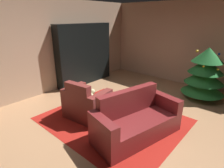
{
  "coord_description": "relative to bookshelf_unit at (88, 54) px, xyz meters",
  "views": [
    {
      "loc": [
        2.28,
        -2.93,
        2.22
      ],
      "look_at": [
        -0.42,
        0.13,
        0.71
      ],
      "focal_mm": 29.41,
      "sensor_mm": 36.0,
      "label": 1
    }
  ],
  "objects": [
    {
      "name": "ground_plane",
      "position": [
        2.49,
        -1.21,
        -0.98
      ],
      "size": [
        7.87,
        7.87,
        0.0
      ],
      "primitive_type": "plane",
      "color": "tan"
    },
    {
      "name": "wall_back",
      "position": [
        2.49,
        2.1,
        0.37
      ],
      "size": [
        5.54,
        0.06,
        2.72
      ],
      "primitive_type": "cube",
      "color": "tan",
      "rests_on": "ground"
    },
    {
      "name": "wall_left",
      "position": [
        -0.25,
        -1.21,
        0.37
      ],
      "size": [
        0.06,
        6.68,
        2.72
      ],
      "primitive_type": "cube",
      "color": "tan",
      "rests_on": "ground"
    },
    {
      "name": "area_rug",
      "position": [
        2.37,
        -1.39,
        -0.98
      ],
      "size": [
        2.95,
        2.48,
        0.01
      ],
      "primitive_type": "cube",
      "color": "#A41D15",
      "rests_on": "ground"
    },
    {
      "name": "bookshelf_unit",
      "position": [
        0.0,
        0.0,
        0.0
      ],
      "size": [
        0.33,
        2.13,
        2.01
      ],
      "color": "black",
      "rests_on": "ground"
    },
    {
      "name": "armchair_red",
      "position": [
        1.85,
        -1.72,
        -0.66
      ],
      "size": [
        1.04,
        0.8,
        0.91
      ],
      "color": "maroon",
      "rests_on": "ground"
    },
    {
      "name": "couch_red",
      "position": [
        3.08,
        -1.53,
        -0.68
      ],
      "size": [
        1.11,
        1.87,
        0.89
      ],
      "color": "maroon",
      "rests_on": "ground"
    },
    {
      "name": "coffee_table",
      "position": [
        2.48,
        -1.25,
        -0.59
      ],
      "size": [
        0.79,
        0.79,
        0.43
      ],
      "color": "black",
      "rests_on": "ground"
    },
    {
      "name": "book_stack_on_table",
      "position": [
        2.52,
        -1.22,
        -0.51
      ],
      "size": [
        0.21,
        0.16,
        0.09
      ],
      "color": "#DAB855",
      "rests_on": "coffee_table"
    },
    {
      "name": "bottle_on_table",
      "position": [
        2.46,
        -1.04,
        -0.47
      ],
      "size": [
        0.08,
        0.08,
        0.23
      ],
      "color": "#502C21",
      "rests_on": "coffee_table"
    },
    {
      "name": "decorated_tree",
      "position": [
        3.49,
        1.18,
        -0.25
      ],
      "size": [
        1.14,
        1.14,
        1.45
      ],
      "color": "brown",
      "rests_on": "ground"
    }
  ]
}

